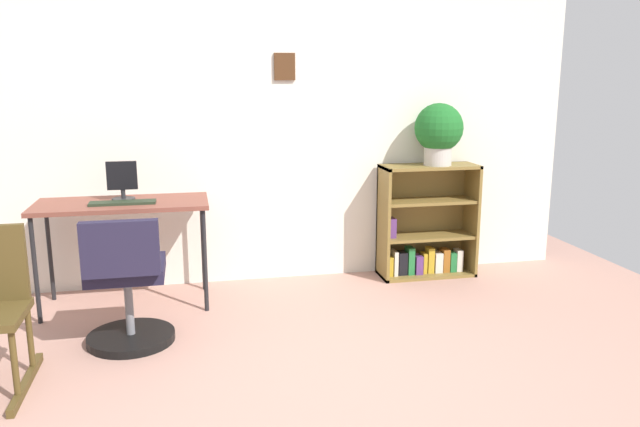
# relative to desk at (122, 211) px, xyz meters

# --- Properties ---
(ground_plane) EXTENTS (6.24, 6.24, 0.00)m
(ground_plane) POSITION_rel_desk_xyz_m (0.89, -1.71, -0.68)
(ground_plane) COLOR tan
(wall_back) EXTENTS (5.20, 0.12, 2.47)m
(wall_back) POSITION_rel_desk_xyz_m (0.89, 0.44, 0.56)
(wall_back) COLOR silver
(wall_back) RESTS_ON ground_plane
(desk) EXTENTS (1.15, 0.53, 0.74)m
(desk) POSITION_rel_desk_xyz_m (0.00, 0.00, 0.00)
(desk) COLOR brown
(desk) RESTS_ON ground_plane
(monitor) EXTENTS (0.20, 0.16, 0.27)m
(monitor) POSITION_rel_desk_xyz_m (0.01, 0.07, 0.19)
(monitor) COLOR #262628
(monitor) RESTS_ON desk
(keyboard) EXTENTS (0.43, 0.12, 0.02)m
(keyboard) POSITION_rel_desk_xyz_m (0.01, -0.08, 0.07)
(keyboard) COLOR #232F1E
(keyboard) RESTS_ON desk
(office_chair) EXTENTS (0.52, 0.55, 0.81)m
(office_chair) POSITION_rel_desk_xyz_m (0.07, -0.71, -0.33)
(office_chair) COLOR black
(office_chair) RESTS_ON ground_plane
(bookshelf_low) EXTENTS (0.76, 0.30, 0.90)m
(bookshelf_low) POSITION_rel_desk_xyz_m (2.29, 0.25, -0.29)
(bookshelf_low) COLOR olive
(bookshelf_low) RESTS_ON ground_plane
(potted_plant_on_shelf) EXTENTS (0.38, 0.38, 0.48)m
(potted_plant_on_shelf) POSITION_rel_desk_xyz_m (2.36, 0.19, 0.49)
(potted_plant_on_shelf) COLOR #B7B2A8
(potted_plant_on_shelf) RESTS_ON bookshelf_low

